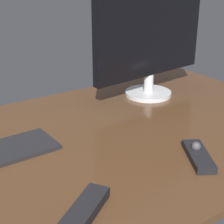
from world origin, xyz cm
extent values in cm
cube|color=#4C301C|center=(0.00, 0.00, 1.00)|extent=(140.00, 84.00, 2.00)
cylinder|color=silver|center=(32.14, 20.74, 2.75)|extent=(17.64, 17.64, 1.51)
cylinder|color=silver|center=(32.14, 20.74, 6.91)|extent=(3.56, 3.56, 6.80)
cube|color=black|center=(32.14, 20.74, 29.05)|extent=(50.49, 7.65, 37.48)
cube|color=black|center=(11.19, -24.43, 2.96)|extent=(12.05, 15.60, 1.91)
sphere|color=#3F3F44|center=(12.52, -22.21, 4.35)|extent=(2.50, 2.50, 2.50)
cube|color=black|center=(-25.52, -27.88, 3.17)|extent=(17.85, 14.21, 2.33)
camera|label=1|loc=(-52.91, -78.29, 48.53)|focal=57.38mm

